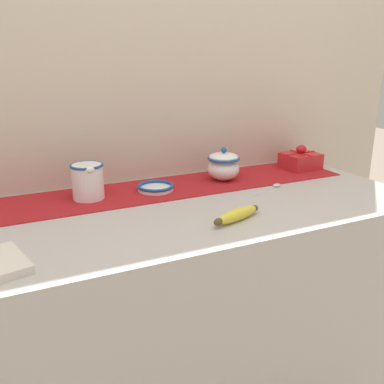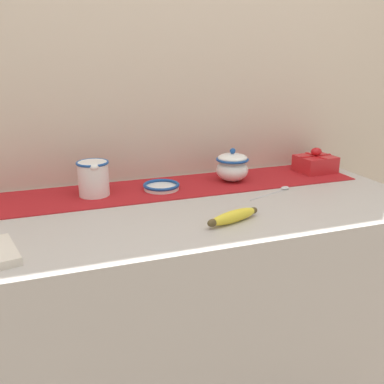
% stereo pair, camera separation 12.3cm
% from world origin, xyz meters
% --- Properties ---
extents(countertop, '(1.39, 0.63, 0.86)m').
position_xyz_m(countertop, '(0.00, 0.00, 0.43)').
color(countertop, '#B7B2AD').
rests_on(countertop, ground_plane).
extents(back_wall, '(2.19, 0.04, 2.40)m').
position_xyz_m(back_wall, '(0.00, 0.34, 1.20)').
color(back_wall, beige).
rests_on(back_wall, ground_plane).
extents(table_runner, '(1.28, 0.25, 0.00)m').
position_xyz_m(table_runner, '(0.00, 0.18, 0.87)').
color(table_runner, '#A8191E').
rests_on(table_runner, countertop).
extents(cream_pitcher, '(0.10, 0.12, 0.11)m').
position_xyz_m(cream_pitcher, '(-0.26, 0.18, 0.93)').
color(cream_pitcher, white).
rests_on(cream_pitcher, countertop).
extents(sugar_bowl, '(0.11, 0.11, 0.12)m').
position_xyz_m(sugar_bowl, '(0.21, 0.18, 0.92)').
color(sugar_bowl, white).
rests_on(sugar_bowl, countertop).
extents(small_dish, '(0.12, 0.12, 0.02)m').
position_xyz_m(small_dish, '(-0.05, 0.17, 0.88)').
color(small_dish, white).
rests_on(small_dish, countertop).
extents(banana, '(0.17, 0.08, 0.03)m').
position_xyz_m(banana, '(0.05, -0.17, 0.88)').
color(banana, yellow).
rests_on(banana, countertop).
extents(spoon, '(0.18, 0.08, 0.01)m').
position_xyz_m(spoon, '(0.32, 0.03, 0.87)').
color(spoon, silver).
rests_on(spoon, countertop).
extents(gift_box, '(0.14, 0.12, 0.09)m').
position_xyz_m(gift_box, '(0.56, 0.19, 0.90)').
color(gift_box, red).
rests_on(gift_box, countertop).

